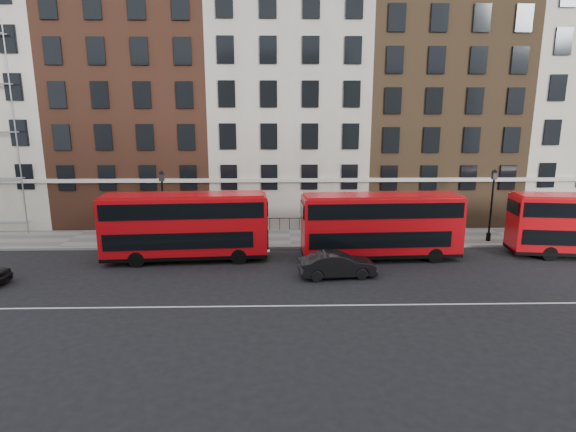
{
  "coord_description": "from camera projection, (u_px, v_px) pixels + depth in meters",
  "views": [
    {
      "loc": [
        -0.99,
        -22.62,
        9.06
      ],
      "look_at": [
        -0.31,
        5.0,
        3.0
      ],
      "focal_mm": 28.0,
      "sensor_mm": 36.0,
      "label": 1
    }
  ],
  "objects": [
    {
      "name": "ground",
      "position": [
        296.0,
        291.0,
        24.05
      ],
      "size": [
        120.0,
        120.0,
        0.0
      ],
      "primitive_type": "plane",
      "color": "black",
      "rests_on": "ground"
    },
    {
      "name": "building_terrace",
      "position": [
        284.0,
        104.0,
        39.31
      ],
      "size": [
        64.0,
        11.95,
        22.0
      ],
      "color": "#B4AD9C",
      "rests_on": "ground"
    },
    {
      "name": "lamp_post_right",
      "position": [
        492.0,
        202.0,
        32.6
      ],
      "size": [
        0.44,
        0.44,
        5.33
      ],
      "color": "black",
      "rests_on": "pavement"
    },
    {
      "name": "road_centre_line",
      "position": [
        298.0,
        306.0,
        22.1
      ],
      "size": [
        70.0,
        0.12,
        0.01
      ],
      "primitive_type": "cube",
      "color": "white",
      "rests_on": "ground"
    },
    {
      "name": "bus_b",
      "position": [
        185.0,
        225.0,
        28.68
      ],
      "size": [
        10.54,
        3.25,
        4.37
      ],
      "rotation": [
        0.0,
        0.0,
        0.07
      ],
      "color": "red",
      "rests_on": "ground"
    },
    {
      "name": "iron_railings",
      "position": [
        290.0,
        224.0,
        36.31
      ],
      "size": [
        6.6,
        0.06,
        1.0
      ],
      "primitive_type": null,
      "color": "black",
      "rests_on": "pavement"
    },
    {
      "name": "pavement",
      "position": [
        290.0,
        238.0,
        34.29
      ],
      "size": [
        80.0,
        5.0,
        0.15
      ],
      "primitive_type": "cube",
      "color": "slate",
      "rests_on": "ground"
    },
    {
      "name": "lamp_post_left",
      "position": [
        163.0,
        204.0,
        31.69
      ],
      "size": [
        0.44,
        0.44,
        5.33
      ],
      "color": "black",
      "rests_on": "pavement"
    },
    {
      "name": "kerb",
      "position": [
        291.0,
        247.0,
        31.85
      ],
      "size": [
        80.0,
        0.3,
        0.16
      ],
      "primitive_type": "cube",
      "color": "gray",
      "rests_on": "ground"
    },
    {
      "name": "bus_c",
      "position": [
        380.0,
        225.0,
        28.99
      ],
      "size": [
        10.34,
        2.95,
        4.3
      ],
      "rotation": [
        0.0,
        0.0,
        0.05
      ],
      "color": "red",
      "rests_on": "ground"
    },
    {
      "name": "car_front",
      "position": [
        337.0,
        265.0,
        25.99
      ],
      "size": [
        4.59,
        2.05,
        1.46
      ],
      "primitive_type": "imported",
      "rotation": [
        0.0,
        0.0,
        1.69
      ],
      "color": "black",
      "rests_on": "ground"
    }
  ]
}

